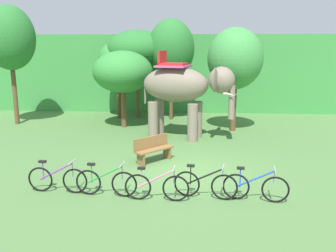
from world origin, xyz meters
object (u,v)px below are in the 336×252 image
at_px(tree_center, 10,38).
at_px(bike_purple, 57,179).
at_px(tree_right, 137,50).
at_px(tree_center_right, 171,49).
at_px(tree_left, 235,59).
at_px(bike_green, 106,182).
at_px(elephant, 183,88).
at_px(bike_pink, 157,187).
at_px(wooden_bench, 153,148).
at_px(tree_center_left, 123,72).
at_px(bike_black, 205,184).
at_px(tree_far_left, 118,61).
at_px(bike_blue, 255,187).

height_order(tree_center, bike_purple, tree_center).
bearing_deg(tree_right, tree_center_right, -12.25).
relative_size(tree_center, tree_left, 1.24).
bearing_deg(bike_green, bike_purple, 174.07).
xyz_separation_m(tree_center_right, tree_left, (3.10, -2.55, -0.42)).
bearing_deg(bike_purple, bike_green, -5.93).
xyz_separation_m(elephant, bike_pink, (-0.52, -6.62, -1.82)).
height_order(bike_green, wooden_bench, bike_green).
relative_size(tree_center_left, tree_left, 0.78).
bearing_deg(wooden_bench, bike_black, -60.59).
bearing_deg(tree_center, tree_center_right, 12.39).
bearing_deg(tree_right, tree_left, -30.72).
relative_size(tree_center_left, bike_purple, 2.20).
xyz_separation_m(tree_far_left, elephant, (3.68, -4.42, -0.96)).
height_order(tree_center_left, tree_left, tree_left).
bearing_deg(tree_left, elephant, -146.05).
height_order(bike_purple, wooden_bench, bike_purple).
bearing_deg(bike_purple, elephant, 62.19).
height_order(tree_center_right, bike_blue, tree_center_right).
distance_m(tree_center, bike_pink, 12.79).
xyz_separation_m(tree_far_left, bike_green, (1.78, -10.83, -2.77)).
relative_size(tree_right, elephant, 1.14).
height_order(tree_center, bike_green, tree_center).
distance_m(tree_center, tree_center_left, 5.92).
height_order(tree_center_left, bike_blue, tree_center_left).
bearing_deg(bike_black, tree_left, 78.61).
bearing_deg(wooden_bench, tree_center_right, 88.40).
height_order(tree_right, bike_blue, tree_right).
bearing_deg(tree_center_right, tree_right, 167.75).
relative_size(tree_center, wooden_bench, 4.37).
height_order(tree_center_left, bike_black, tree_center_left).
relative_size(tree_far_left, wooden_bench, 3.12).
bearing_deg(tree_center_left, bike_green, -82.77).
bearing_deg(bike_pink, elephant, 85.55).
bearing_deg(bike_green, wooden_bench, 72.37).
bearing_deg(tree_left, bike_purple, -125.82).
distance_m(tree_center_left, bike_blue, 10.19).
height_order(tree_right, tree_center_right, tree_center_right).
relative_size(tree_center_right, tree_left, 1.12).
xyz_separation_m(tree_far_left, bike_purple, (0.38, -10.68, -2.77)).
height_order(tree_right, wooden_bench, tree_right).
bearing_deg(bike_pink, bike_blue, 3.02).
bearing_deg(bike_pink, bike_green, 171.01).
relative_size(tree_center_right, bike_purple, 3.16).
relative_size(elephant, bike_blue, 2.50).
height_order(bike_black, bike_blue, same).
xyz_separation_m(tree_center_right, bike_green, (-1.17, -10.55, -3.42)).
relative_size(tree_center_right, elephant, 1.27).
xyz_separation_m(tree_center, bike_blue, (10.72, -8.89, -3.97)).
height_order(elephant, bike_pink, elephant).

